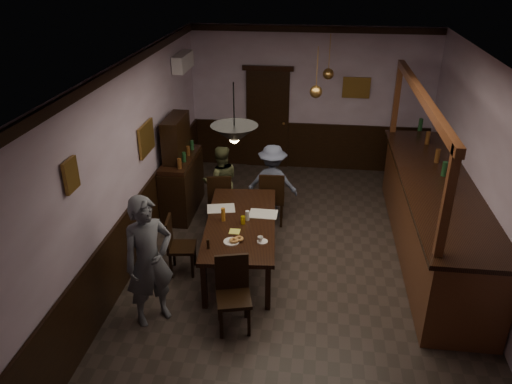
% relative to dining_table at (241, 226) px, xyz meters
% --- Properties ---
extents(room, '(5.01, 8.01, 3.01)m').
position_rel_dining_table_xyz_m(room, '(0.88, -0.06, 0.81)').
color(room, '#2D2621').
rests_on(room, ground).
extents(dining_table, '(1.19, 2.28, 0.75)m').
position_rel_dining_table_xyz_m(dining_table, '(0.00, 0.00, 0.00)').
color(dining_table, black).
rests_on(dining_table, ground).
extents(chair_far_left, '(0.47, 0.47, 0.94)m').
position_rel_dining_table_xyz_m(chair_far_left, '(-0.55, 1.23, -0.17)').
color(chair_far_left, black).
rests_on(chair_far_left, ground).
extents(chair_far_right, '(0.44, 0.44, 0.98)m').
position_rel_dining_table_xyz_m(chair_far_right, '(0.33, 1.30, -0.15)').
color(chair_far_right, black).
rests_on(chair_far_right, ground).
extents(chair_near, '(0.51, 0.51, 0.97)m').
position_rel_dining_table_xyz_m(chair_near, '(0.10, -1.32, -0.15)').
color(chair_near, black).
rests_on(chair_near, ground).
extents(chair_side, '(0.43, 0.43, 0.89)m').
position_rel_dining_table_xyz_m(chair_side, '(-0.90, -0.28, -0.20)').
color(chair_side, black).
rests_on(chair_side, ground).
extents(person_standing, '(0.76, 0.74, 1.75)m').
position_rel_dining_table_xyz_m(person_standing, '(-0.94, -1.34, 0.19)').
color(person_standing, '#595C66').
rests_on(person_standing, ground).
extents(person_seated_left, '(0.76, 0.67, 1.32)m').
position_rel_dining_table_xyz_m(person_seated_left, '(-0.58, 1.51, -0.02)').
color(person_seated_left, '#4A4F2F').
rests_on(person_seated_left, ground).
extents(person_seated_right, '(0.89, 0.52, 1.36)m').
position_rel_dining_table_xyz_m(person_seated_right, '(0.31, 1.58, -0.01)').
color(person_seated_right, slate).
rests_on(person_seated_right, ground).
extents(newspaper_left, '(0.48, 0.39, 0.01)m').
position_rel_dining_table_xyz_m(newspaper_left, '(-0.36, 0.37, 0.07)').
color(newspaper_left, silver).
rests_on(newspaper_left, dining_table).
extents(newspaper_right, '(0.43, 0.31, 0.01)m').
position_rel_dining_table_xyz_m(newspaper_right, '(0.30, 0.27, 0.07)').
color(newspaper_right, silver).
rests_on(newspaper_right, dining_table).
extents(napkin, '(0.16, 0.16, 0.00)m').
position_rel_dining_table_xyz_m(napkin, '(-0.04, -0.29, 0.07)').
color(napkin, '#E2E755').
rests_on(napkin, dining_table).
extents(saucer, '(0.15, 0.15, 0.01)m').
position_rel_dining_table_xyz_m(saucer, '(0.38, -0.51, 0.07)').
color(saucer, white).
rests_on(saucer, dining_table).
extents(coffee_cup, '(0.09, 0.09, 0.07)m').
position_rel_dining_table_xyz_m(coffee_cup, '(0.35, -0.52, 0.11)').
color(coffee_cup, white).
rests_on(coffee_cup, saucer).
extents(pastry_plate, '(0.22, 0.22, 0.01)m').
position_rel_dining_table_xyz_m(pastry_plate, '(-0.04, -0.57, 0.07)').
color(pastry_plate, white).
rests_on(pastry_plate, dining_table).
extents(pastry_ring_a, '(0.13, 0.13, 0.04)m').
position_rel_dining_table_xyz_m(pastry_ring_a, '(-0.00, -0.58, 0.10)').
color(pastry_ring_a, '#C68C47').
rests_on(pastry_ring_a, pastry_plate).
extents(pastry_ring_b, '(0.13, 0.13, 0.04)m').
position_rel_dining_table_xyz_m(pastry_ring_b, '(0.06, -0.53, 0.10)').
color(pastry_ring_b, '#C68C47').
rests_on(pastry_ring_b, pastry_plate).
extents(soda_can, '(0.07, 0.07, 0.12)m').
position_rel_dining_table_xyz_m(soda_can, '(0.04, -0.05, 0.12)').
color(soda_can, yellow).
rests_on(soda_can, dining_table).
extents(beer_glass, '(0.06, 0.06, 0.20)m').
position_rel_dining_table_xyz_m(beer_glass, '(-0.26, 0.01, 0.16)').
color(beer_glass, '#BF721E').
rests_on(beer_glass, dining_table).
extents(water_glass, '(0.06, 0.06, 0.15)m').
position_rel_dining_table_xyz_m(water_glass, '(0.09, 0.06, 0.14)').
color(water_glass, silver).
rests_on(water_glass, dining_table).
extents(pepper_mill, '(0.04, 0.04, 0.14)m').
position_rel_dining_table_xyz_m(pepper_mill, '(-0.32, -0.77, 0.13)').
color(pepper_mill, black).
rests_on(pepper_mill, dining_table).
extents(sideboard, '(0.48, 1.35, 1.78)m').
position_rel_dining_table_xyz_m(sideboard, '(-1.33, 1.61, 0.03)').
color(sideboard, black).
rests_on(sideboard, ground).
extents(bar_counter, '(1.06, 4.57, 2.56)m').
position_rel_dining_table_xyz_m(bar_counter, '(2.88, 0.76, -0.04)').
color(bar_counter, '#502615').
rests_on(bar_counter, ground).
extents(door_back, '(0.90, 0.06, 2.10)m').
position_rel_dining_table_xyz_m(door_back, '(-0.02, 3.89, 0.36)').
color(door_back, black).
rests_on(door_back, ground).
extents(ac_unit, '(0.20, 0.85, 0.30)m').
position_rel_dining_table_xyz_m(ac_unit, '(-1.50, 2.84, 1.76)').
color(ac_unit, white).
rests_on(ac_unit, ground).
extents(picture_left_small, '(0.04, 0.28, 0.36)m').
position_rel_dining_table_xyz_m(picture_left_small, '(-1.58, -1.66, 1.46)').
color(picture_left_small, olive).
rests_on(picture_left_small, ground).
extents(picture_left_large, '(0.04, 0.62, 0.48)m').
position_rel_dining_table_xyz_m(picture_left_large, '(-1.58, 0.74, 1.01)').
color(picture_left_large, olive).
rests_on(picture_left_large, ground).
extents(picture_back, '(0.55, 0.04, 0.42)m').
position_rel_dining_table_xyz_m(picture_back, '(1.78, 3.90, 1.11)').
color(picture_back, olive).
rests_on(picture_back, ground).
extents(pendant_iron, '(0.56, 0.56, 0.73)m').
position_rel_dining_table_xyz_m(pendant_iron, '(0.07, -0.80, 1.70)').
color(pendant_iron, black).
rests_on(pendant_iron, ground).
extents(pendant_brass_mid, '(0.20, 0.20, 0.81)m').
position_rel_dining_table_xyz_m(pendant_brass_mid, '(0.98, 1.57, 1.61)').
color(pendant_brass_mid, '#BF8C3F').
rests_on(pendant_brass_mid, ground).
extents(pendant_brass_far, '(0.20, 0.20, 0.81)m').
position_rel_dining_table_xyz_m(pendant_brass_far, '(1.18, 2.84, 1.61)').
color(pendant_brass_far, '#BF8C3F').
rests_on(pendant_brass_far, ground).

